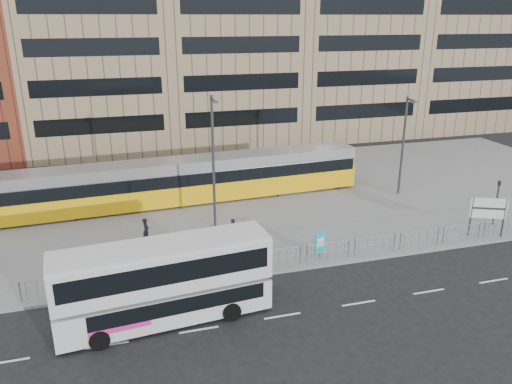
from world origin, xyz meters
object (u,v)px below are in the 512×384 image
object	(u,v)px
traffic_light_west	(233,239)
traffic_light_east	(497,197)
ad_panel	(320,242)
pedestrian	(146,230)
station_sign	(488,210)
lamp_post_west	(213,159)
lamp_post_east	(404,142)
tram	(179,181)
double_decker_bus	(164,280)

from	to	relation	value
traffic_light_west	traffic_light_east	world-z (taller)	same
ad_panel	pedestrian	distance (m)	10.69
station_sign	traffic_light_east	xyz separation A→B (m)	(1.81, 1.38, 0.21)
traffic_light_west	lamp_post_west	bearing A→B (deg)	70.03
lamp_post_east	ad_panel	bearing A→B (deg)	-140.56
tram	traffic_light_east	distance (m)	22.17
ad_panel	station_sign	bearing A→B (deg)	-24.37
pedestrian	traffic_light_east	bearing A→B (deg)	-93.08
station_sign	lamp_post_east	distance (m)	9.11
double_decker_bus	lamp_post_east	distance (m)	23.36
tram	lamp_post_east	distance (m)	17.39
tram	pedestrian	distance (m)	7.28
lamp_post_west	lamp_post_east	size ratio (longest dim) A/B	1.14
ad_panel	pedestrian	xyz separation A→B (m)	(-9.54, 4.81, -0.12)
tram	traffic_light_west	xyz separation A→B (m)	(1.32, -11.69, 0.30)
ad_panel	lamp_post_east	distance (m)	13.88
traffic_light_west	traffic_light_east	bearing A→B (deg)	-12.89
tram	lamp_post_west	distance (m)	6.48
traffic_light_east	lamp_post_east	distance (m)	8.15
tram	station_sign	distance (m)	21.29
ad_panel	pedestrian	bearing A→B (deg)	129.69
station_sign	traffic_light_east	distance (m)	2.29
traffic_light_west	lamp_post_east	bearing A→B (deg)	11.92
tram	lamp_post_east	size ratio (longest dim) A/B	3.70
pedestrian	lamp_post_west	distance (m)	6.13
tram	lamp_post_west	xyz separation A→B (m)	(1.57, -5.48, 3.08)
station_sign	lamp_post_west	size ratio (longest dim) A/B	0.29
double_decker_bus	ad_panel	world-z (taller)	double_decker_bus
traffic_light_east	traffic_light_west	bearing A→B (deg)	-171.47
traffic_light_east	lamp_post_west	world-z (taller)	lamp_post_west
tram	ad_panel	world-z (taller)	tram
double_decker_bus	lamp_post_west	size ratio (longest dim) A/B	1.13
traffic_light_east	station_sign	bearing A→B (deg)	-138.86
lamp_post_west	station_sign	bearing A→B (deg)	-20.40
ad_panel	double_decker_bus	bearing A→B (deg)	178.37
lamp_post_west	traffic_light_east	bearing A→B (deg)	-14.48
double_decker_bus	tram	xyz separation A→B (m)	(2.75, 15.13, -0.28)
station_sign	ad_panel	size ratio (longest dim) A/B	1.59
traffic_light_east	lamp_post_east	xyz separation A→B (m)	(-2.73, 7.35, 2.22)
ad_panel	traffic_light_west	world-z (taller)	traffic_light_west
pedestrian	lamp_post_east	xyz separation A→B (m)	(19.97, 3.77, 3.38)
ad_panel	traffic_light_east	size ratio (longest dim) A/B	0.51
traffic_light_east	lamp_post_east	world-z (taller)	lamp_post_east
tram	traffic_light_west	world-z (taller)	tram
double_decker_bus	traffic_light_east	size ratio (longest dim) A/B	3.19
double_decker_bus	traffic_light_west	bearing A→B (deg)	34.91
station_sign	pedestrian	size ratio (longest dim) A/B	1.57
traffic_light_west	lamp_post_west	size ratio (longest dim) A/B	0.35
double_decker_bus	tram	distance (m)	15.38
pedestrian	traffic_light_east	size ratio (longest dim) A/B	0.52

